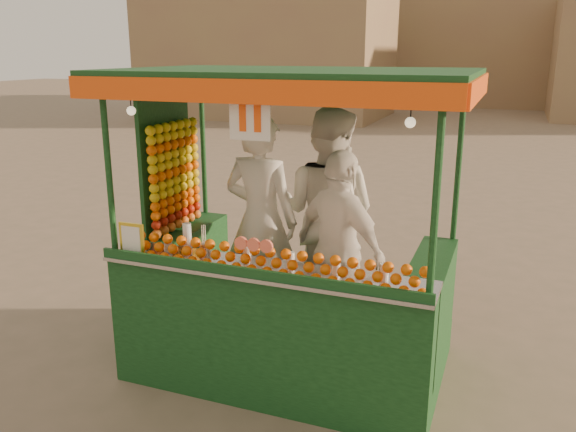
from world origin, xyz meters
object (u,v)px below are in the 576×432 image
at_px(juice_cart, 279,281).
at_px(vendor_left, 261,220).
at_px(vendor_right, 340,249).
at_px(vendor_middle, 328,213).

distance_m(juice_cart, vendor_left, 0.61).
bearing_deg(vendor_right, vendor_middle, -32.75).
relative_size(juice_cart, vendor_middle, 1.46).
bearing_deg(vendor_left, juice_cart, 137.80).
bearing_deg(vendor_right, juice_cart, 46.75).
relative_size(juice_cart, vendor_left, 1.49).
height_order(juice_cart, vendor_middle, juice_cart).
relative_size(vendor_middle, vendor_right, 1.17).
height_order(vendor_middle, vendor_right, vendor_middle).
bearing_deg(vendor_middle, juice_cart, 81.56).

